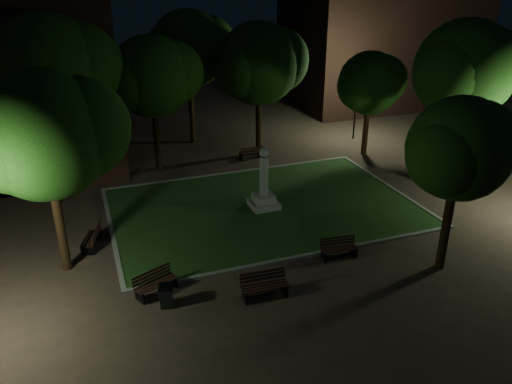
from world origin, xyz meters
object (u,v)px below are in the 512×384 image
at_px(bench_left_side, 92,239).
at_px(bicycle, 47,193).
at_px(bench_near_left, 264,286).
at_px(bench_right_side, 425,169).
at_px(bench_near_right, 339,248).
at_px(bench_far_side, 251,153).
at_px(trash_bin, 166,296).
at_px(monument, 264,191).
at_px(bench_west_near, 155,283).

height_order(bench_left_side, bicycle, bicycle).
height_order(bench_near_left, bench_right_side, same).
bearing_deg(bicycle, bench_left_side, -117.55).
relative_size(bench_near_right, bench_far_side, 1.08).
relative_size(bench_left_side, bench_far_side, 1.12).
bearing_deg(bench_near_left, bench_left_side, 137.14).
relative_size(bench_near_right, trash_bin, 1.88).
bearing_deg(monument, bench_far_side, 75.59).
xyz_separation_m(bench_near_right, bench_right_side, (9.21, 6.33, 0.05)).
distance_m(bench_far_side, bicycle, 12.57).
relative_size(bench_west_near, bicycle, 0.93).
xyz_separation_m(bench_left_side, bicycle, (-1.94, 5.76, 0.08)).
height_order(bench_near_left, bench_near_right, bench_near_left).
bearing_deg(bench_near_right, bench_west_near, -173.64).
relative_size(bench_far_side, bicycle, 0.80).
height_order(bench_right_side, trash_bin, bench_right_side).
bearing_deg(bench_near_right, trash_bin, -166.52).
height_order(bench_near_left, trash_bin, bench_near_left).
height_order(bench_near_right, bench_west_near, bench_west_near).
bearing_deg(bench_far_side, bicycle, 8.80).
relative_size(monument, bench_left_side, 1.88).
distance_m(bench_right_side, trash_bin, 18.22).
height_order(bench_near_left, bench_left_side, bench_near_left).
bearing_deg(bench_far_side, monument, 72.37).
xyz_separation_m(bench_left_side, bench_right_side, (18.99, 1.88, 0.05)).
relative_size(bench_west_near, bench_right_side, 0.94).
relative_size(bench_right_side, trash_bin, 2.15).
bearing_deg(bench_left_side, bicycle, -144.80).
bearing_deg(bench_far_side, bench_near_right, 84.20).
bearing_deg(monument, bench_near_left, -110.70).
bearing_deg(bench_west_near, bench_near_left, -47.08).
bearing_deg(bench_left_side, bench_right_side, 112.22).
bearing_deg(monument, trash_bin, -134.02).
xyz_separation_m(bench_near_left, bench_right_side, (13.19, 7.87, -0.00)).
bearing_deg(bench_right_side, trash_bin, 126.19).
distance_m(bench_near_left, bench_right_side, 15.36).
distance_m(monument, bench_west_near, 8.51).
relative_size(monument, trash_bin, 3.67).
bearing_deg(bench_near_left, monument, 72.38).
relative_size(bench_left_side, bench_right_side, 0.91).
bearing_deg(monument, bicycle, 155.91).
bearing_deg(bench_near_left, bench_right_side, 33.92).
bearing_deg(bench_far_side, bench_right_side, 139.81).
bearing_deg(trash_bin, monument, 45.98).
bearing_deg(bench_near_left, bicycle, 126.46).
xyz_separation_m(monument, bicycle, (-10.42, 4.66, -0.46)).
distance_m(bench_far_side, trash_bin, 15.93).
height_order(monument, bench_left_side, monument).
relative_size(bench_left_side, bicycle, 0.90).
relative_size(bench_near_left, bench_west_near, 1.03).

